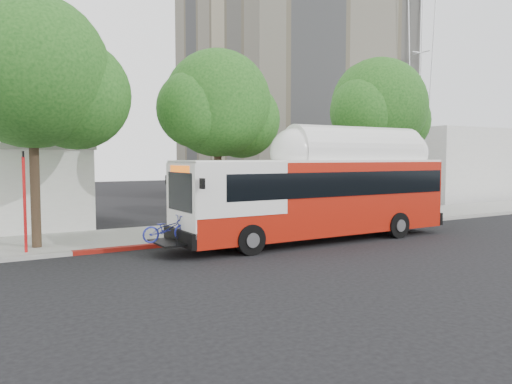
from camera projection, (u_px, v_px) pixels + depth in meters
ground at (311, 252)px, 19.01m from camera, size 120.00×120.00×0.00m
sidewalk at (232, 229)px, 24.60m from camera, size 60.00×5.00×0.15m
curb_strip at (259, 236)px, 22.36m from camera, size 60.00×0.30×0.15m
red_curb_segment at (197, 242)px, 20.85m from camera, size 10.00×0.32×0.16m
street_tree_left at (45, 79)px, 19.04m from camera, size 6.67×5.80×9.74m
street_tree_mid at (225, 108)px, 23.52m from camera, size 5.75×5.00×8.62m
street_tree_right at (384, 111)px, 28.37m from camera, size 6.21×5.40×9.18m
apartment_tower at (290, 20)px, 50.96m from camera, size 18.00×18.00×37.00m
horizon_block at (464, 164)px, 47.68m from camera, size 20.00×12.00×6.00m
transit_bus at (319, 198)px, 21.49m from camera, size 13.57×3.03×4.00m
signal_pole at (25, 203)px, 18.03m from camera, size 0.11×0.36×3.83m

